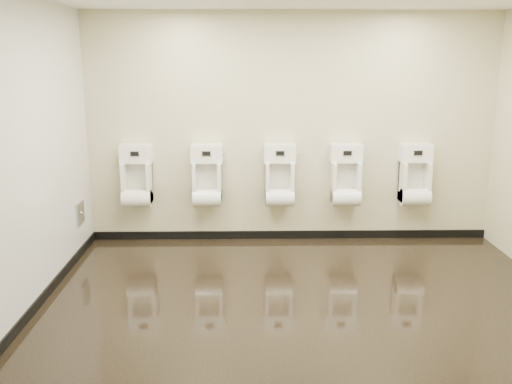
% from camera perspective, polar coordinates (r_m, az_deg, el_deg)
% --- Properties ---
extents(ground, '(5.00, 3.50, 0.00)m').
position_cam_1_polar(ground, '(5.71, 4.73, -10.12)').
color(ground, black).
rests_on(ground, ground).
extents(back_wall, '(5.00, 0.02, 2.80)m').
position_cam_1_polar(back_wall, '(7.02, 3.54, 6.29)').
color(back_wall, beige).
rests_on(back_wall, ground).
extents(front_wall, '(5.00, 0.02, 2.80)m').
position_cam_1_polar(front_wall, '(3.60, 7.90, -0.87)').
color(front_wall, beige).
rests_on(front_wall, ground).
extents(left_wall, '(0.02, 3.50, 2.80)m').
position_cam_1_polar(left_wall, '(5.62, -21.30, 3.54)').
color(left_wall, beige).
rests_on(left_wall, ground).
extents(tile_overlay_left, '(0.01, 3.50, 2.80)m').
position_cam_1_polar(tile_overlay_left, '(5.62, -21.25, 3.54)').
color(tile_overlay_left, white).
rests_on(tile_overlay_left, ground).
extents(skirting_back, '(5.00, 0.02, 0.10)m').
position_cam_1_polar(skirting_back, '(7.31, 3.39, -4.27)').
color(skirting_back, black).
rests_on(skirting_back, ground).
extents(skirting_left, '(0.02, 3.50, 0.10)m').
position_cam_1_polar(skirting_left, '(5.98, -20.07, -9.29)').
color(skirting_left, black).
rests_on(skirting_left, ground).
extents(access_panel, '(0.04, 0.25, 0.25)m').
position_cam_1_polar(access_panel, '(6.91, -17.17, -2.03)').
color(access_panel, '#9E9EA3').
rests_on(access_panel, left_wall).
extents(urinal_0, '(0.40, 0.30, 0.74)m').
position_cam_1_polar(urinal_0, '(7.10, -11.83, 1.15)').
color(urinal_0, white).
rests_on(urinal_0, back_wall).
extents(urinal_1, '(0.40, 0.30, 0.74)m').
position_cam_1_polar(urinal_1, '(6.99, -4.91, 1.20)').
color(urinal_1, white).
rests_on(urinal_1, back_wall).
extents(urinal_2, '(0.40, 0.30, 0.74)m').
position_cam_1_polar(urinal_2, '(6.99, 2.38, 1.23)').
color(urinal_2, white).
rests_on(urinal_2, back_wall).
extents(urinal_3, '(0.40, 0.30, 0.74)m').
position_cam_1_polar(urinal_3, '(7.08, 8.96, 1.24)').
color(urinal_3, white).
rests_on(urinal_3, back_wall).
extents(urinal_4, '(0.40, 0.30, 0.74)m').
position_cam_1_polar(urinal_4, '(7.28, 15.62, 1.24)').
color(urinal_4, white).
rests_on(urinal_4, back_wall).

